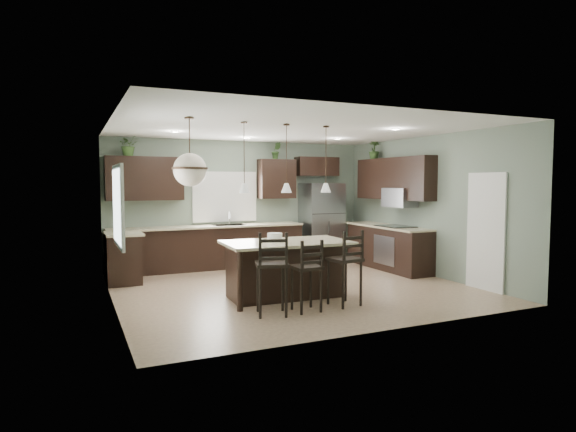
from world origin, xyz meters
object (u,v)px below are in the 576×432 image
(serving_dish, at_px, (275,237))
(bar_stool_right, at_px, (345,268))
(kitchen_island, at_px, (286,270))
(plant_back_left, at_px, (129,145))
(bar_stool_left, at_px, (272,273))
(bar_stool_center, at_px, (306,275))
(refrigerator, at_px, (321,222))

(serving_dish, height_order, bar_stool_right, bar_stool_right)
(kitchen_island, relative_size, serving_dish, 8.32)
(serving_dish, relative_size, plant_back_left, 0.54)
(bar_stool_left, relative_size, plant_back_left, 2.66)
(bar_stool_right, bearing_deg, serving_dish, 126.01)
(serving_dish, distance_m, plant_back_left, 4.04)
(serving_dish, height_order, bar_stool_center, serving_dish)
(refrigerator, xyz_separation_m, serving_dish, (-2.49, -3.05, 0.07))
(refrigerator, height_order, plant_back_left, plant_back_left)
(kitchen_island, distance_m, bar_stool_center, 0.87)
(refrigerator, relative_size, plant_back_left, 4.15)
(bar_stool_center, bearing_deg, bar_stool_right, 4.86)
(kitchen_island, bearing_deg, bar_stool_right, -50.38)
(plant_back_left, bearing_deg, bar_stool_left, -70.32)
(refrigerator, xyz_separation_m, plant_back_left, (-4.34, 0.15, 1.70))
(kitchen_island, distance_m, bar_stool_right, 1.01)
(serving_dish, distance_m, bar_stool_left, 1.01)
(serving_dish, relative_size, bar_stool_left, 0.20)
(refrigerator, distance_m, bar_stool_left, 4.86)
(bar_stool_right, bearing_deg, plant_back_left, 114.45)
(bar_stool_left, height_order, bar_stool_right, bar_stool_left)
(refrigerator, bearing_deg, bar_stool_center, -121.06)
(refrigerator, height_order, kitchen_island, refrigerator)
(kitchen_island, xyz_separation_m, plant_back_left, (-2.05, 3.21, 2.16))
(bar_stool_right, bearing_deg, refrigerator, 57.36)
(refrigerator, xyz_separation_m, bar_stool_left, (-2.89, -3.89, -0.33))
(serving_dish, bearing_deg, refrigerator, 50.79)
(refrigerator, height_order, bar_stool_center, refrigerator)
(bar_stool_left, bearing_deg, serving_dish, 80.26)
(refrigerator, xyz_separation_m, kitchen_island, (-2.29, -3.06, -0.46))
(serving_dish, bearing_deg, plant_back_left, 120.00)
(bar_stool_center, xyz_separation_m, plant_back_left, (-1.98, 4.07, 2.09))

